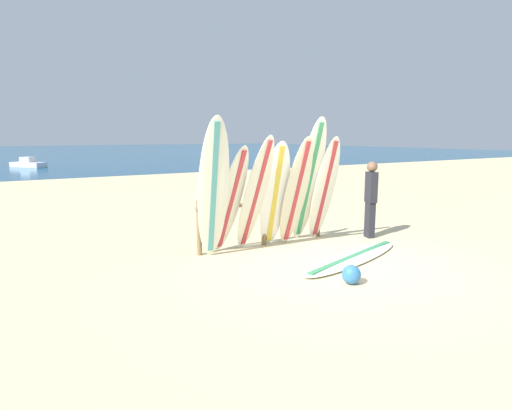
{
  "coord_description": "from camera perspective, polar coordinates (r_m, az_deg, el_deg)",
  "views": [
    {
      "loc": [
        -4.78,
        -5.17,
        2.15
      ],
      "look_at": [
        -0.43,
        1.98,
        0.77
      ],
      "focal_mm": 29.3,
      "sensor_mm": 36.0,
      "label": 1
    }
  ],
  "objects": [
    {
      "name": "surfboard_leaning_center_right",
      "position": [
        8.06,
        5.48,
        1.73
      ],
      "size": [
        0.53,
        0.81,
        2.16
      ],
      "color": "beige",
      "rests_on": "ground"
    },
    {
      "name": "surfboard_lying_on_sand",
      "position": [
        7.62,
        13.18,
        -6.98
      ],
      "size": [
        2.94,
        1.37,
        0.08
      ],
      "color": "white",
      "rests_on": "ground"
    },
    {
      "name": "surfboard_rack",
      "position": [
        8.25,
        1.08,
        -1.08
      ],
      "size": [
        2.88,
        0.09,
        1.0
      ],
      "color": "olive",
      "rests_on": "ground"
    },
    {
      "name": "small_boat_offshore",
      "position": [
        33.0,
        -28.66,
        4.98
      ],
      "size": [
        2.26,
        2.55,
        0.71
      ],
      "color": "silver",
      "rests_on": "ocean_water"
    },
    {
      "name": "beachgoer_standing",
      "position": [
        9.15,
        15.41,
        1.18
      ],
      "size": [
        0.24,
        0.3,
        1.63
      ],
      "color": "#26262D",
      "rests_on": "ground"
    },
    {
      "name": "surfboard_leaning_left",
      "position": [
        7.53,
        -3.51,
        0.63
      ],
      "size": [
        0.69,
        0.96,
        2.01
      ],
      "color": "silver",
      "rests_on": "ground"
    },
    {
      "name": "surfboard_leaning_far_right",
      "position": [
        8.64,
        9.31,
        2.15
      ],
      "size": [
        0.54,
        0.71,
        2.16
      ],
      "color": "white",
      "rests_on": "ground"
    },
    {
      "name": "surfboard_leaning_center",
      "position": [
        7.95,
        2.55,
        1.35
      ],
      "size": [
        0.68,
        0.85,
        2.08
      ],
      "color": "white",
      "rests_on": "ground"
    },
    {
      "name": "ground_plane",
      "position": [
        7.36,
        11.07,
        -7.78
      ],
      "size": [
        120.0,
        120.0,
        0.0
      ],
      "primitive_type": "plane",
      "color": "beige"
    },
    {
      "name": "surfboard_leaning_right",
      "position": [
        8.4,
        7.19,
        3.26
      ],
      "size": [
        0.64,
        1.02,
        2.53
      ],
      "color": "silver",
      "rests_on": "ground"
    },
    {
      "name": "surfboard_leaning_center_left",
      "position": [
        7.67,
        -0.12,
        1.48
      ],
      "size": [
        0.66,
        0.99,
        2.19
      ],
      "color": "silver",
      "rests_on": "ground"
    },
    {
      "name": "surfboard_leaning_far_left",
      "position": [
        7.17,
        -5.85,
        2.11
      ],
      "size": [
        0.67,
        0.84,
        2.5
      ],
      "color": "white",
      "rests_on": "ground"
    },
    {
      "name": "beach_ball",
      "position": [
        6.37,
        12.89,
        -9.24
      ],
      "size": [
        0.28,
        0.28,
        0.28
      ],
      "primitive_type": "sphere",
      "color": "#3372B2",
      "rests_on": "ground"
    },
    {
      "name": "ocean_water",
      "position": [
        63.38,
        -27.12,
        6.46
      ],
      "size": [
        120.0,
        80.0,
        0.01
      ],
      "primitive_type": "cube",
      "color": "navy",
      "rests_on": "ground"
    }
  ]
}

